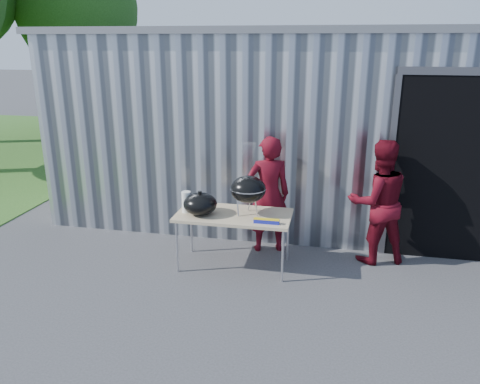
% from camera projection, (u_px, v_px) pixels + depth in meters
% --- Properties ---
extents(ground, '(80.00, 80.00, 0.00)m').
position_uv_depth(ground, '(213.00, 298.00, 5.56)').
color(ground, '#3B3B3E').
extents(building, '(8.20, 6.20, 3.10)m').
position_uv_depth(building, '(316.00, 114.00, 9.18)').
color(building, silver).
rests_on(building, ground).
extents(tree_far, '(3.58, 3.58, 5.94)m').
position_uv_depth(tree_far, '(77.00, 7.00, 13.99)').
color(tree_far, '#442D19').
rests_on(tree_far, ground).
extents(folding_table, '(1.50, 0.75, 0.75)m').
position_uv_depth(folding_table, '(234.00, 217.00, 6.13)').
color(folding_table, tan).
rests_on(folding_table, ground).
extents(kettle_grill, '(0.47, 0.47, 0.94)m').
position_uv_depth(kettle_grill, '(248.00, 184.00, 5.98)').
color(kettle_grill, black).
rests_on(kettle_grill, folding_table).
extents(grill_lid, '(0.44, 0.44, 0.32)m').
position_uv_depth(grill_lid, '(200.00, 204.00, 6.06)').
color(grill_lid, black).
rests_on(grill_lid, folding_table).
extents(paper_towels, '(0.12, 0.12, 0.28)m').
position_uv_depth(paper_towels, '(186.00, 202.00, 6.15)').
color(paper_towels, white).
rests_on(paper_towels, folding_table).
extents(white_tub, '(0.20, 0.15, 0.10)m').
position_uv_depth(white_tub, '(197.00, 203.00, 6.37)').
color(white_tub, white).
rests_on(white_tub, folding_table).
extents(foil_box, '(0.32, 0.05, 0.06)m').
position_uv_depth(foil_box, '(266.00, 221.00, 5.79)').
color(foil_box, '#171D99').
rests_on(foil_box, folding_table).
extents(person_cook, '(0.70, 0.56, 1.68)m').
position_uv_depth(person_cook, '(268.00, 195.00, 6.60)').
color(person_cook, '#540813').
rests_on(person_cook, ground).
extents(person_bystander, '(0.98, 0.86, 1.70)m').
position_uv_depth(person_bystander, '(378.00, 202.00, 6.26)').
color(person_bystander, '#540813').
rests_on(person_bystander, ground).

